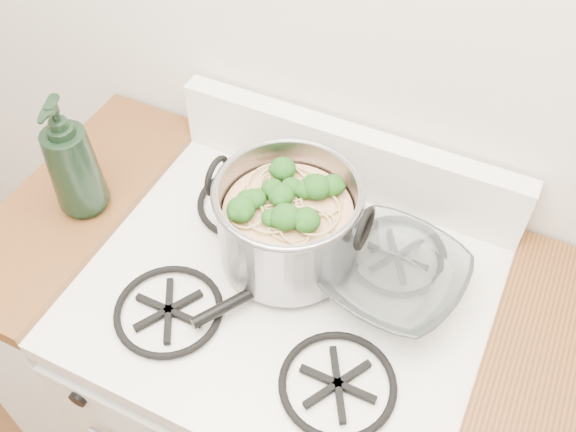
{
  "coord_description": "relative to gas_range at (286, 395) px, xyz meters",
  "views": [
    {
      "loc": [
        0.31,
        0.63,
        1.93
      ],
      "look_at": [
        -0.03,
        1.33,
        1.03
      ],
      "focal_mm": 40.0,
      "sensor_mm": 36.0,
      "label": 1
    }
  ],
  "objects": [
    {
      "name": "stock_pot",
      "position": [
        -0.03,
        0.07,
        0.57
      ],
      "size": [
        0.31,
        0.28,
        0.19
      ],
      "color": "gray",
      "rests_on": "gas_range"
    },
    {
      "name": "spatula",
      "position": [
        0.03,
        0.06,
        0.5
      ],
      "size": [
        0.41,
        0.42,
        0.02
      ],
      "primitive_type": null,
      "rotation": [
        0.0,
        0.0,
        -0.55
      ],
      "color": "black",
      "rests_on": "gas_range"
    },
    {
      "name": "glass_bowl",
      "position": [
        0.18,
        0.08,
        0.5
      ],
      "size": [
        0.12,
        0.12,
        0.03
      ],
      "primitive_type": "imported",
      "rotation": [
        0.0,
        0.0,
        -0.19
      ],
      "color": "white",
      "rests_on": "gas_range"
    },
    {
      "name": "gas_range",
      "position": [
        0.0,
        0.0,
        0.0
      ],
      "size": [
        0.76,
        0.66,
        0.92
      ],
      "color": "white",
      "rests_on": "ground"
    },
    {
      "name": "counter_left",
      "position": [
        -0.51,
        0.0,
        0.02
      ],
      "size": [
        0.25,
        0.65,
        0.92
      ],
      "color": "silver",
      "rests_on": "ground"
    },
    {
      "name": "bottle",
      "position": [
        -0.46,
        -0.0,
        0.62
      ],
      "size": [
        0.14,
        0.14,
        0.28
      ],
      "primitive_type": "imported",
      "rotation": [
        0.0,
        0.0,
        0.33
      ],
      "color": "black",
      "rests_on": "counter_left"
    }
  ]
}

